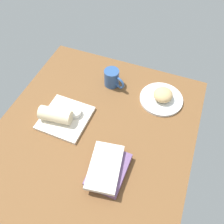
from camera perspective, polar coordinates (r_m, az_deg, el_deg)
name	(u,v)px	position (r cm, az deg, el deg)	size (l,w,h in cm)	color
dining_table	(90,142)	(107.11, -5.41, -7.44)	(110.00, 90.00, 4.00)	brown
round_plate	(161,99)	(120.30, 12.05, 3.17)	(21.78, 21.78, 1.40)	white
scone_pastry	(163,95)	(117.47, 12.50, 4.17)	(9.71, 9.45, 5.81)	tan
square_plate	(65,118)	(112.64, -11.43, -1.44)	(21.77, 21.77, 1.60)	silver
sauce_cup	(75,113)	(110.88, -9.17, -0.15)	(5.98, 5.98, 2.70)	silver
breakfast_wrap	(56,115)	(109.46, -13.77, -0.71)	(6.70, 6.70, 14.99)	beige
book_stack	(107,169)	(95.84, -1.18, -13.88)	(22.03, 16.08, 5.77)	#6B4C7A
coffee_mug	(112,78)	(121.84, 0.07, 8.40)	(7.98, 12.30, 9.46)	#2D518C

